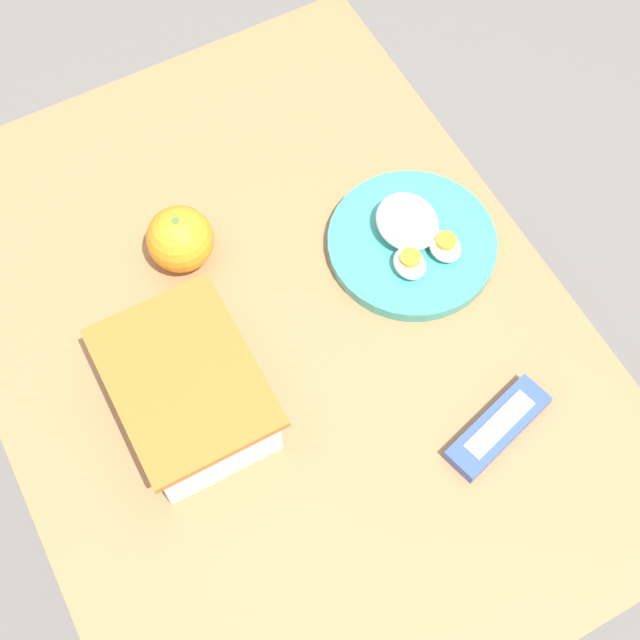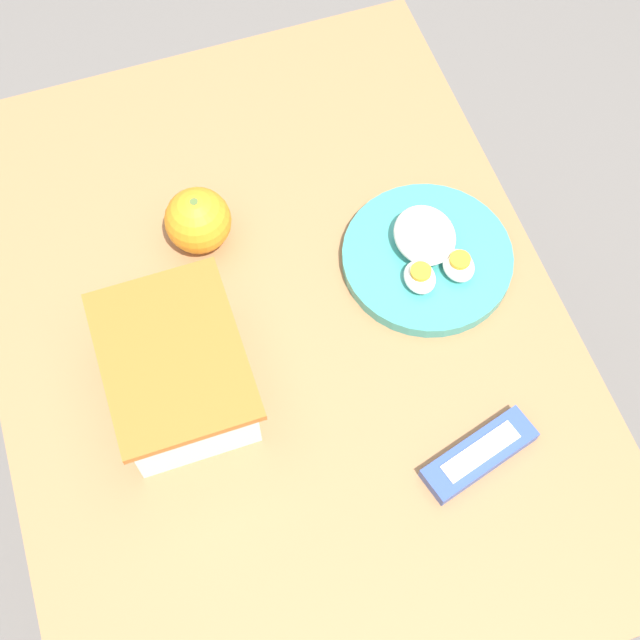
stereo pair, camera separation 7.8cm
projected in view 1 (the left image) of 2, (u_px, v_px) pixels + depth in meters
The scene contains 6 objects.
ground_plane at pixel (295, 504), 1.75m from camera, with size 10.00×10.00×0.00m, color #66605B.
table at pixel (282, 368), 1.15m from camera, with size 0.91×0.67×0.77m.
food_container at pixel (189, 394), 0.98m from camera, with size 0.20×0.15×0.09m.
orange_fruit at pixel (180, 239), 1.07m from camera, with size 0.08×0.08×0.08m.
rice_plate at pixel (412, 240), 1.10m from camera, with size 0.21×0.21×0.06m.
candy_bar at pixel (498, 427), 1.00m from camera, with size 0.08×0.14×0.02m.
Camera 1 is at (-0.43, 0.18, 1.72)m, focal length 50.00 mm.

